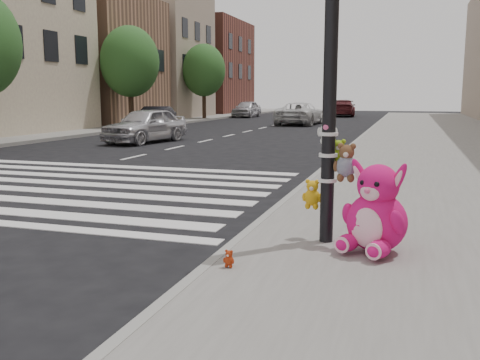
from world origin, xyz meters
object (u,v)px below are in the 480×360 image
at_px(pink_bunny, 376,214).
at_px(car_silver_far, 146,125).
at_px(car_dark_far, 155,118).
at_px(car_white_near, 300,114).
at_px(red_teddy, 229,259).
at_px(signal_pole, 332,105).

distance_m(pink_bunny, car_silver_far, 16.31).
height_order(car_dark_far, car_white_near, car_white_near).
bearing_deg(red_teddy, pink_bunny, 41.95).
relative_size(signal_pole, red_teddy, 21.42).
distance_m(red_teddy, car_white_near, 28.85).
relative_size(signal_pole, pink_bunny, 3.78).
relative_size(signal_pole, car_dark_far, 1.06).
distance_m(car_silver_far, car_dark_far, 8.16).
bearing_deg(car_dark_far, pink_bunny, -65.67).
height_order(signal_pole, red_teddy, signal_pole).
distance_m(red_teddy, car_dark_far, 24.51).
distance_m(pink_bunny, car_dark_far, 24.33).
bearing_deg(pink_bunny, car_white_near, 126.93).
relative_size(signal_pole, car_white_near, 0.80).
relative_size(pink_bunny, car_white_near, 0.21).
xyz_separation_m(pink_bunny, red_teddy, (-1.39, -1.02, -0.34)).
xyz_separation_m(car_silver_far, car_white_near, (3.37, 14.29, 0.00)).
relative_size(car_silver_far, car_white_near, 0.81).
relative_size(red_teddy, car_white_near, 0.04).
height_order(car_silver_far, car_white_near, car_white_near).
height_order(signal_pole, car_silver_far, signal_pole).
xyz_separation_m(signal_pole, pink_bunny, (0.56, -0.29, -1.21)).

